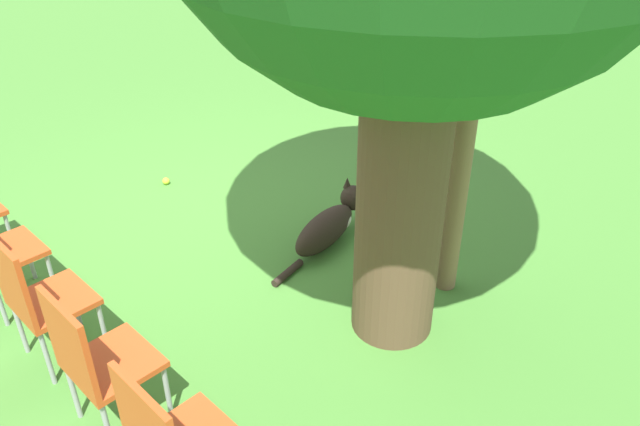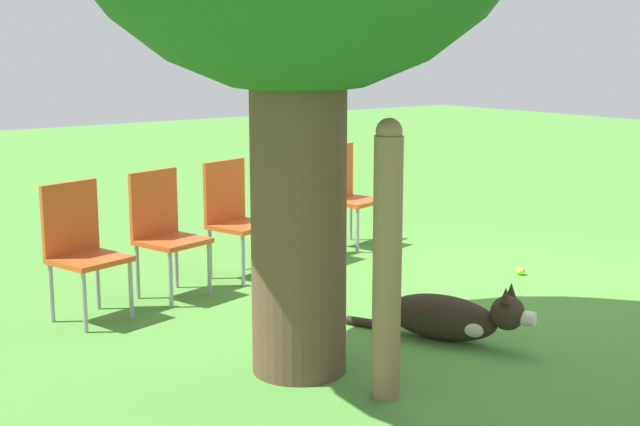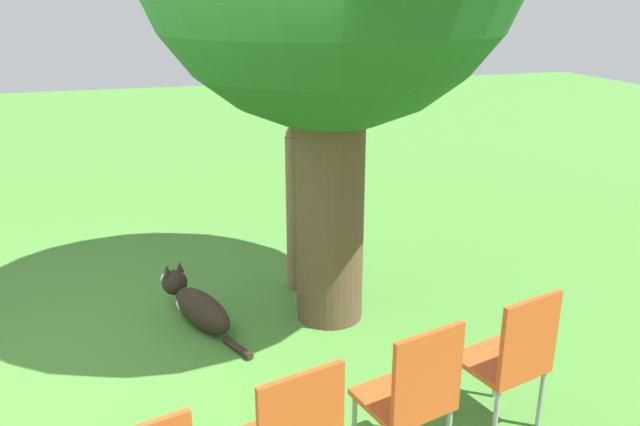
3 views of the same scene
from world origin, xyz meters
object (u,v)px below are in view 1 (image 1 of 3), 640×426
dog (331,224)px  fence_post (456,196)px  red_chair_2 (36,294)px  red_chair_3 (95,358)px  tennis_ball (166,181)px

dog → fence_post: bearing=-91.1°
red_chair_2 → red_chair_3: bearing=-91.0°
red_chair_2 → tennis_ball: size_ratio=13.70×
dog → red_chair_3: bearing=-179.7°
dog → tennis_ball: size_ratio=17.29×
fence_post → tennis_ball: bearing=-64.3°
dog → tennis_ball: (0.82, -1.62, -0.12)m
tennis_ball → fence_post: bearing=115.7°
fence_post → red_chair_2: size_ratio=1.59×
fence_post → red_chair_2: bearing=-15.0°
red_chair_2 → red_chair_3: size_ratio=1.00×
dog → red_chair_2: red_chair_2 is taller
red_chair_3 → tennis_ball: size_ratio=13.70×
tennis_ball → dog: bearing=116.9°
fence_post → red_chair_2: (2.61, -0.70, -0.23)m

